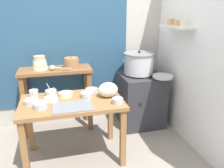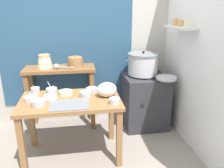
% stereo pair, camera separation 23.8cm
% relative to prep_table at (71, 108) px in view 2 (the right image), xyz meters
% --- Properties ---
extents(ground_plane, '(9.00, 9.00, 0.00)m').
position_rel_prep_table_xyz_m(ground_plane, '(0.11, -0.10, -0.61)').
color(ground_plane, gray).
extents(wall_back, '(4.40, 0.12, 2.60)m').
position_rel_prep_table_xyz_m(wall_back, '(0.19, 1.00, 0.69)').
color(wall_back, '#B2ADA3').
rests_on(wall_back, ground).
extents(wall_right, '(0.30, 3.20, 2.60)m').
position_rel_prep_table_xyz_m(wall_right, '(1.51, 0.11, 0.69)').
color(wall_right, white).
rests_on(wall_right, ground).
extents(prep_table, '(1.10, 0.66, 0.72)m').
position_rel_prep_table_xyz_m(prep_table, '(0.00, 0.00, 0.00)').
color(prep_table, olive).
rests_on(prep_table, ground).
extents(back_shelf_table, '(0.96, 0.40, 0.90)m').
position_rel_prep_table_xyz_m(back_shelf_table, '(-0.15, 0.73, 0.07)').
color(back_shelf_table, brown).
rests_on(back_shelf_table, ground).
extents(stove_block, '(0.60, 0.61, 0.78)m').
position_rel_prep_table_xyz_m(stove_block, '(1.04, 0.60, -0.23)').
color(stove_block, '#2D2D33').
rests_on(stove_block, ground).
extents(steamer_pot, '(0.48, 0.43, 0.34)m').
position_rel_prep_table_xyz_m(steamer_pot, '(1.00, 0.62, 0.32)').
color(steamer_pot, '#B7BABF').
rests_on(steamer_pot, stove_block).
extents(clay_pot, '(0.21, 0.21, 0.16)m').
position_rel_prep_table_xyz_m(clay_pot, '(0.07, 0.73, 0.36)').
color(clay_pot, olive).
rests_on(clay_pot, back_shelf_table).
extents(bowl_stack_enamel, '(0.19, 0.19, 0.18)m').
position_rel_prep_table_xyz_m(bowl_stack_enamel, '(-0.34, 0.74, 0.37)').
color(bowl_stack_enamel, silver).
rests_on(bowl_stack_enamel, back_shelf_table).
extents(ladle, '(0.28, 0.14, 0.07)m').
position_rel_prep_table_xyz_m(ladle, '(-0.17, 0.65, 0.33)').
color(ladle, '#B7BABF').
rests_on(ladle, back_shelf_table).
extents(serving_tray, '(0.40, 0.28, 0.01)m').
position_rel_prep_table_xyz_m(serving_tray, '(-0.01, -0.17, 0.12)').
color(serving_tray, slate).
rests_on(serving_tray, prep_table).
extents(plastic_bag, '(0.22, 0.18, 0.17)m').
position_rel_prep_table_xyz_m(plastic_bag, '(0.41, 0.01, 0.19)').
color(plastic_bag, silver).
rests_on(plastic_bag, prep_table).
extents(wide_pan, '(0.27, 0.27, 0.04)m').
position_rel_prep_table_xyz_m(wide_pan, '(1.25, 0.35, 0.19)').
color(wide_pan, '#B7BABF').
rests_on(wide_pan, stove_block).
extents(prep_bowl_0, '(0.14, 0.14, 0.14)m').
position_rel_prep_table_xyz_m(prep_bowl_0, '(-0.32, -0.13, 0.15)').
color(prep_bowl_0, '#B7BABF').
rests_on(prep_bowl_0, prep_table).
extents(prep_bowl_1, '(0.13, 0.13, 0.16)m').
position_rel_prep_table_xyz_m(prep_bowl_1, '(-0.22, 0.20, 0.15)').
color(prep_bowl_1, '#B7BABF').
rests_on(prep_bowl_1, prep_table).
extents(prep_bowl_2, '(0.10, 0.10, 0.07)m').
position_rel_prep_table_xyz_m(prep_bowl_2, '(-0.41, 0.26, 0.15)').
color(prep_bowl_2, '#B7BABF').
rests_on(prep_bowl_2, prep_table).
extents(prep_bowl_3, '(0.14, 0.14, 0.04)m').
position_rel_prep_table_xyz_m(prep_bowl_3, '(0.25, 0.21, 0.13)').
color(prep_bowl_3, '#B7BABF').
rests_on(prep_bowl_3, prep_table).
extents(prep_bowl_4, '(0.14, 0.14, 0.17)m').
position_rel_prep_table_xyz_m(prep_bowl_4, '(-0.42, 0.02, 0.14)').
color(prep_bowl_4, '#B7BABF').
rests_on(prep_bowl_4, prep_table).
extents(prep_bowl_5, '(0.13, 0.13, 0.06)m').
position_rel_prep_table_xyz_m(prep_bowl_5, '(0.17, 0.06, 0.14)').
color(prep_bowl_5, '#B7BABF').
rests_on(prep_bowl_5, prep_table).
extents(prep_bowl_6, '(0.11, 0.11, 0.06)m').
position_rel_prep_table_xyz_m(prep_bowl_6, '(0.46, -0.20, 0.14)').
color(prep_bowl_6, '#B7BABF').
rests_on(prep_bowl_6, prep_table).
extents(prep_bowl_7, '(0.15, 0.15, 0.05)m').
position_rel_prep_table_xyz_m(prep_bowl_7, '(-0.05, 0.15, 0.14)').
color(prep_bowl_7, beige).
rests_on(prep_bowl_7, prep_table).
extents(prep_bowl_8, '(0.14, 0.14, 0.15)m').
position_rel_prep_table_xyz_m(prep_bowl_8, '(-0.22, 0.05, 0.13)').
color(prep_bowl_8, silver).
rests_on(prep_bowl_8, prep_table).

